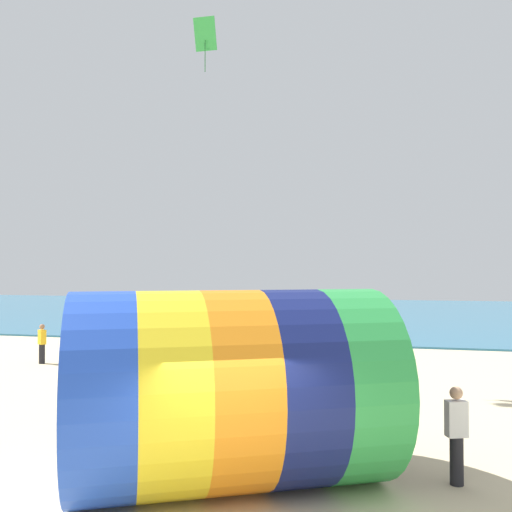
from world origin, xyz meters
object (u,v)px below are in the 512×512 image
giant_inflatable_tube (231,389)px  kite_handler (456,434)px  bystander_mid_beach (118,356)px  kite_green_diamond (205,35)px  bystander_near_water (42,344)px

giant_inflatable_tube → kite_handler: giant_inflatable_tube is taller
kite_handler → bystander_mid_beach: bystander_mid_beach is taller
kite_handler → kite_green_diamond: kite_green_diamond is taller
giant_inflatable_tube → bystander_mid_beach: size_ratio=3.57×
kite_handler → bystander_mid_beach: size_ratio=0.97×
giant_inflatable_tube → bystander_mid_beach: bearing=128.4°
bystander_near_water → kite_handler: bearing=-33.0°
giant_inflatable_tube → bystander_mid_beach: (-6.05, 7.65, -0.81)m
kite_handler → bystander_mid_beach: (-9.92, 6.56, 0.03)m
bystander_near_water → kite_green_diamond: bearing=-12.2°
kite_handler → bystander_near_water: size_ratio=1.10×
kite_green_diamond → bystander_mid_beach: (-2.50, -1.49, -11.09)m
kite_handler → bystander_mid_beach: bearing=146.5°
giant_inflatable_tube → bystander_near_water: bearing=135.6°
kite_green_diamond → bystander_near_water: 13.55m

